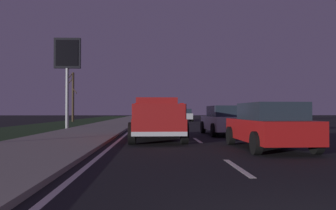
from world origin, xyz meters
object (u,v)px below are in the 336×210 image
Objects in this scene: sedan_blue at (157,115)px; bare_tree_far at (73,96)px; sedan_white at (225,120)px; pickup_truck at (157,119)px; gas_price_sign at (67,61)px; sedan_red at (269,125)px; sedan_silver at (184,115)px.

bare_tree_far is at bearing 106.23° from sedan_blue.
sedan_white is at bearing -172.44° from sedan_blue.
gas_price_sign is (9.56, 6.40, 4.00)m from pickup_truck.
sedan_red is 17.32m from gas_price_sign.
bare_tree_far is at bearing 30.56° from sedan_white.
bare_tree_far reaches higher than sedan_silver.
bare_tree_far is (25.44, 9.80, 2.13)m from pickup_truck.
sedan_silver is 0.68× the size of gas_price_sign.
sedan_blue is (28.35, -0.22, -0.13)m from pickup_truck.
bare_tree_far is at bearing 97.01° from sedan_silver.
sedan_white is 12.83m from gas_price_sign.
sedan_red is 1.01× the size of sedan_blue.
sedan_silver is (27.09, -3.64, -0.13)m from pickup_truck.
sedan_silver is 0.99× the size of sedan_white.
sedan_white is 0.75× the size of bare_tree_far.
sedan_silver is 3.64m from sedan_blue.
sedan_red is at bearing -179.86° from sedan_silver.
sedan_silver is at bearing -29.79° from gas_price_sign.
sedan_white is at bearing -149.44° from bare_tree_far.
sedan_silver is at bearing -82.99° from bare_tree_far.
sedan_blue is 20.35m from gas_price_sign.
pickup_truck is at bearing -146.20° from gas_price_sign.
pickup_truck is 4.52m from sedan_white.
pickup_truck reaches higher than sedan_white.
sedan_red is (-30.97, -0.07, 0.00)m from sedan_silver.
gas_price_sign reaches higher than sedan_silver.
pickup_truck is 1.23× the size of sedan_red.
sedan_silver is at bearing -7.65° from pickup_truck.
pickup_truck is 5.38m from sedan_red.
pickup_truck is 1.24× the size of sedan_blue.
pickup_truck is at bearing 172.35° from sedan_silver.
sedan_silver and sedan_blue have the same top height.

